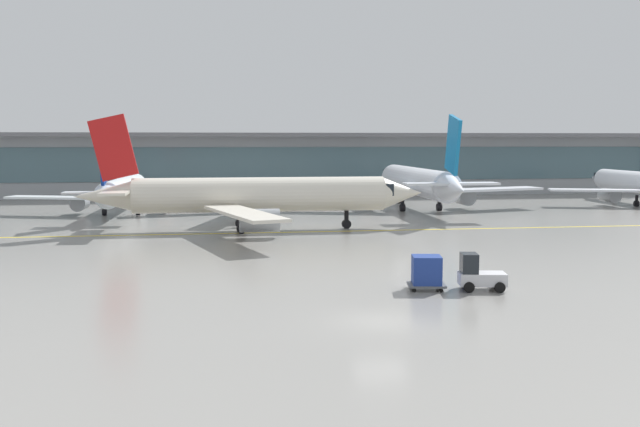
# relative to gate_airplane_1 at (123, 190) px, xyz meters

# --- Properties ---
(ground_plane) EXTENTS (400.00, 400.00, 0.00)m
(ground_plane) POSITION_rel_gate_airplane_1_xyz_m (18.41, -52.02, -2.75)
(ground_plane) COLOR gray
(taxiway_centreline_stripe) EXTENTS (110.00, 0.92, 0.01)m
(taxiway_centreline_stripe) POSITION_rel_gate_airplane_1_xyz_m (14.87, -18.98, -2.75)
(taxiway_centreline_stripe) COLOR yellow
(taxiway_centreline_stripe) RESTS_ON ground_plane
(terminal_concourse) EXTENTS (180.37, 11.00, 9.60)m
(terminal_concourse) POSITION_rel_gate_airplane_1_xyz_m (18.41, 26.81, 2.17)
(terminal_concourse) COLOR #9EA3A8
(terminal_concourse) RESTS_ON ground_plane
(gate_airplane_1) EXTENTS (25.75, 27.66, 9.17)m
(gate_airplane_1) POSITION_rel_gate_airplane_1_xyz_m (0.00, 0.00, 0.00)
(gate_airplane_1) COLOR white
(gate_airplane_1) RESTS_ON ground_plane
(gate_airplane_2) EXTENTS (31.36, 33.62, 11.17)m
(gate_airplane_2) POSITION_rel_gate_airplane_1_xyz_m (35.06, 0.20, 0.60)
(gate_airplane_2) COLOR silver
(gate_airplane_2) RESTS_ON ground_plane
(taxiing_regional_jet) EXTENTS (32.72, 30.53, 10.87)m
(taxiing_regional_jet) POSITION_rel_gate_airplane_1_xyz_m (14.45, -16.98, 0.51)
(taxiing_regional_jet) COLOR silver
(taxiing_regional_jet) RESTS_ON ground_plane
(baggage_tug) EXTENTS (2.80, 1.99, 2.10)m
(baggage_tug) POSITION_rel_gate_airplane_1_xyz_m (25.44, -45.92, -1.86)
(baggage_tug) COLOR silver
(baggage_tug) RESTS_ON ground_plane
(cargo_dolly_lead) EXTENTS (2.35, 1.94, 1.94)m
(cargo_dolly_lead) POSITION_rel_gate_airplane_1_xyz_m (22.57, -45.42, -1.70)
(cargo_dolly_lead) COLOR #595B60
(cargo_dolly_lead) RESTS_ON ground_plane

